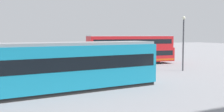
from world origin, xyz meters
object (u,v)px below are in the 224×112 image
(double_decker_bus, at_px, (131,49))
(tram_yellow, at_px, (70,66))
(info_sign, at_px, (53,60))
(street_lamp, at_px, (183,39))
(pedestrian_crossing, at_px, (118,67))
(pedestrian_near_railing, at_px, (105,67))

(double_decker_bus, xyz_separation_m, tram_yellow, (11.49, 13.78, -0.19))
(info_sign, height_order, street_lamp, street_lamp)
(info_sign, bearing_deg, tram_yellow, 88.46)
(street_lamp, bearing_deg, pedestrian_crossing, 9.32)
(tram_yellow, distance_m, pedestrian_near_railing, 5.83)
(pedestrian_crossing, bearing_deg, street_lamp, -170.68)
(tram_yellow, height_order, pedestrian_near_railing, tram_yellow)
(pedestrian_crossing, relative_size, street_lamp, 0.28)
(pedestrian_near_railing, height_order, info_sign, info_sign)
(pedestrian_near_railing, relative_size, street_lamp, 0.30)
(tram_yellow, xyz_separation_m, pedestrian_crossing, (-5.66, -4.49, -0.81))
(pedestrian_crossing, distance_m, info_sign, 6.18)
(street_lamp, bearing_deg, double_decker_bus, -73.38)
(pedestrian_near_railing, relative_size, info_sign, 0.79)
(pedestrian_near_railing, bearing_deg, info_sign, -39.72)
(info_sign, bearing_deg, pedestrian_crossing, 152.78)
(tram_yellow, relative_size, pedestrian_crossing, 8.15)
(pedestrian_crossing, xyz_separation_m, info_sign, (5.47, -2.81, 0.60))
(tram_yellow, xyz_separation_m, info_sign, (-0.20, -7.30, -0.21))
(pedestrian_near_railing, height_order, street_lamp, street_lamp)
(double_decker_bus, xyz_separation_m, street_lamp, (-2.37, 7.95, 1.53))
(double_decker_bus, bearing_deg, pedestrian_near_railing, 53.23)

